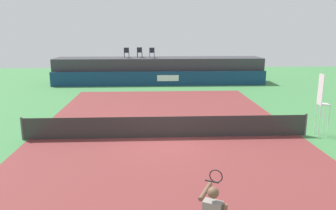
{
  "coord_description": "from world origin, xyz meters",
  "views": [
    {
      "loc": [
        -0.61,
        -13.77,
        4.66
      ],
      "look_at": [
        0.15,
        2.0,
        1.0
      ],
      "focal_mm": 35.2,
      "sensor_mm": 36.0,
      "label": 1
    }
  ],
  "objects_px": {
    "net_post_far": "(306,125)",
    "umpire_chair": "(322,101)",
    "net_post_near": "(22,129)",
    "spectator_chair_center": "(152,52)",
    "spectator_chair_far_left": "(127,52)",
    "spectator_chair_left": "(140,52)"
  },
  "relations": [
    {
      "from": "spectator_chair_left",
      "to": "spectator_chair_center",
      "type": "xyz_separation_m",
      "value": [
        1.08,
        -0.48,
        0.0
      ]
    },
    {
      "from": "net_post_far",
      "to": "umpire_chair",
      "type": "bearing_deg",
      "value": 0.18
    },
    {
      "from": "net_post_far",
      "to": "spectator_chair_center",
      "type": "bearing_deg",
      "value": 114.36
    },
    {
      "from": "net_post_far",
      "to": "spectator_chair_left",
      "type": "bearing_deg",
      "value": 116.95
    },
    {
      "from": "net_post_near",
      "to": "net_post_far",
      "type": "bearing_deg",
      "value": 0.0
    },
    {
      "from": "spectator_chair_far_left",
      "to": "spectator_chair_left",
      "type": "bearing_deg",
      "value": 16.18
    },
    {
      "from": "spectator_chair_far_left",
      "to": "spectator_chair_left",
      "type": "distance_m",
      "value": 1.17
    },
    {
      "from": "umpire_chair",
      "to": "net_post_far",
      "type": "xyz_separation_m",
      "value": [
        -0.62,
        -0.0,
        -1.09
      ]
    },
    {
      "from": "spectator_chair_center",
      "to": "net_post_near",
      "type": "xyz_separation_m",
      "value": [
        -5.59,
        -15.04,
        -2.19
      ]
    },
    {
      "from": "spectator_chair_center",
      "to": "net_post_far",
      "type": "relative_size",
      "value": 0.89
    },
    {
      "from": "spectator_chair_far_left",
      "to": "net_post_far",
      "type": "bearing_deg",
      "value": -59.32
    },
    {
      "from": "spectator_chair_left",
      "to": "umpire_chair",
      "type": "bearing_deg",
      "value": -61.26
    },
    {
      "from": "net_post_far",
      "to": "net_post_near",
      "type": "bearing_deg",
      "value": 180.0
    },
    {
      "from": "umpire_chair",
      "to": "net_post_far",
      "type": "relative_size",
      "value": 2.76
    },
    {
      "from": "net_post_near",
      "to": "spectator_chair_center",
      "type": "bearing_deg",
      "value": 69.62
    },
    {
      "from": "net_post_near",
      "to": "net_post_far",
      "type": "distance_m",
      "value": 12.4
    },
    {
      "from": "spectator_chair_left",
      "to": "net_post_near",
      "type": "height_order",
      "value": "spectator_chair_left"
    },
    {
      "from": "spectator_chair_center",
      "to": "net_post_near",
      "type": "distance_m",
      "value": 16.2
    },
    {
      "from": "spectator_chair_far_left",
      "to": "net_post_far",
      "type": "relative_size",
      "value": 0.89
    },
    {
      "from": "umpire_chair",
      "to": "net_post_near",
      "type": "distance_m",
      "value": 13.06
    },
    {
      "from": "spectator_chair_center",
      "to": "spectator_chair_left",
      "type": "bearing_deg",
      "value": 156.02
    },
    {
      "from": "umpire_chair",
      "to": "net_post_far",
      "type": "height_order",
      "value": "umpire_chair"
    }
  ]
}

